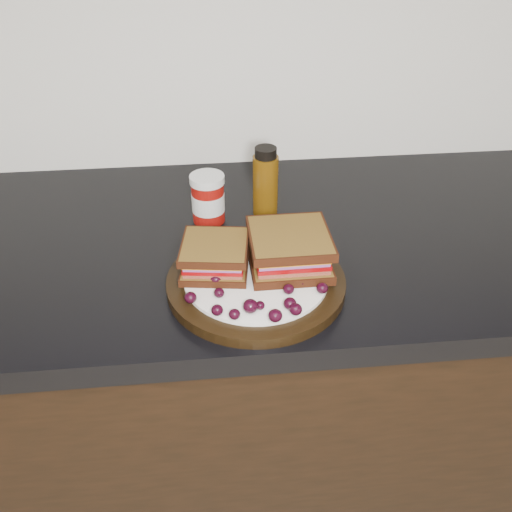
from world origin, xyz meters
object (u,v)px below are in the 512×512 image
Objects in this scene: condiment_jar at (208,199)px; plate at (256,283)px; oil_bottle at (265,181)px; sandwich_left at (215,256)px.

plate is at bearing -72.33° from condiment_jar.
oil_bottle is at bearing 10.07° from condiment_jar.
oil_bottle reaches higher than plate.
oil_bottle is (0.11, 0.02, 0.02)m from condiment_jar.
condiment_jar is at bearing -169.93° from oil_bottle.
oil_bottle reaches higher than condiment_jar.
condiment_jar reaches higher than sandwich_left.
sandwich_left is 1.11× the size of condiment_jar.
sandwich_left is at bearing 159.07° from plate.
condiment_jar is at bearing 99.42° from sandwich_left.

